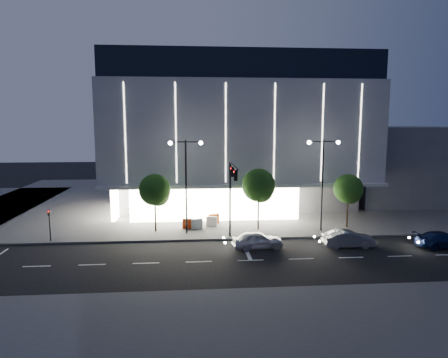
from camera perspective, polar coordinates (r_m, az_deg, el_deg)
ground at (r=32.70m, az=-0.10°, el=-10.76°), size 160.00×160.00×0.00m
sidewalk_museum at (r=56.35m, az=3.04°, el=-2.69°), size 70.00×40.00×0.15m
sidewalk_near at (r=22.82m, az=15.93°, el=-19.56°), size 70.00×10.00×0.15m
museum at (r=53.46m, az=1.19°, el=6.67°), size 30.00×25.80×18.00m
annex_building at (r=62.05m, az=22.69°, el=2.28°), size 16.00×20.00×10.00m
traffic_mast at (r=34.81m, az=1.10°, el=-1.07°), size 0.33×5.89×7.07m
street_lamp_west at (r=37.15m, az=-5.46°, el=0.92°), size 3.16×0.36×9.00m
street_lamp_east at (r=39.18m, az=13.92°, el=1.08°), size 3.16×0.36×9.00m
ped_signal_far at (r=38.50m, az=-23.65°, el=-5.64°), size 0.22×0.24×3.00m
tree_left at (r=38.60m, az=-9.82°, el=-1.79°), size 3.02×3.02×5.72m
tree_mid at (r=38.93m, az=5.00°, el=-1.17°), size 3.25×3.25×6.15m
tree_right at (r=41.46m, az=17.35°, el=-1.57°), size 2.91×2.91×5.51m
car_lead at (r=34.13m, az=4.80°, el=-8.69°), size 4.48×2.26×1.47m
car_second at (r=36.01m, az=17.36°, el=-8.16°), size 4.39×1.59×1.44m
car_third at (r=38.99m, az=28.79°, el=-7.63°), size 4.74×2.10×1.35m
barrier_a at (r=39.83m, az=-5.18°, el=-6.37°), size 1.11×0.30×1.00m
barrier_b at (r=39.67m, az=-3.89°, el=-6.42°), size 1.13×0.51×1.00m
barrier_c at (r=41.66m, az=-1.46°, el=-5.70°), size 1.13×0.52×1.00m
barrier_d at (r=40.56m, az=-1.79°, el=-6.08°), size 1.12×0.40×1.00m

